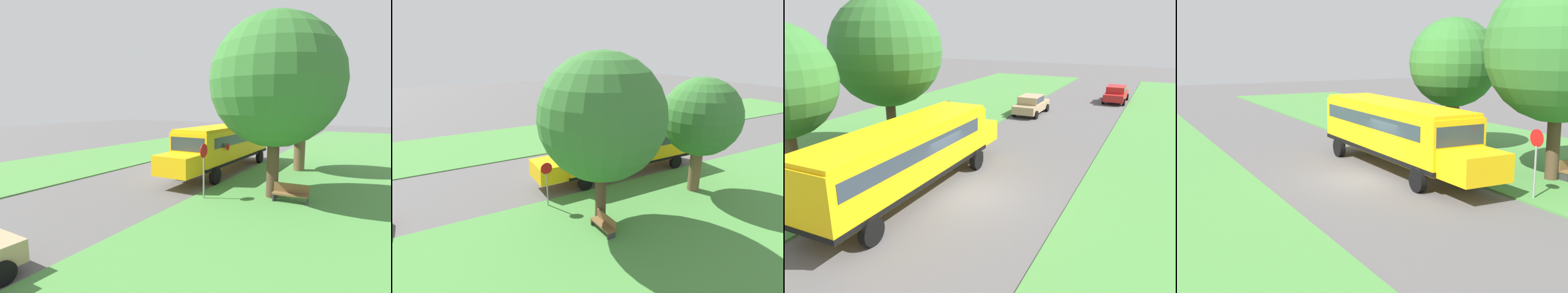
% 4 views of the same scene
% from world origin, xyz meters
% --- Properties ---
extents(ground_plane, '(120.00, 120.00, 0.00)m').
position_xyz_m(ground_plane, '(0.00, 0.00, 0.00)').
color(ground_plane, '#565454').
extents(grass_verge, '(12.00, 80.00, 0.08)m').
position_xyz_m(grass_verge, '(-10.00, 0.00, 0.04)').
color(grass_verge, '#47843D').
rests_on(grass_verge, ground).
extents(school_bus, '(2.84, 12.42, 3.16)m').
position_xyz_m(school_bus, '(-2.48, -1.00, 1.92)').
color(school_bus, yellow).
rests_on(school_bus, ground).
extents(oak_tree_beside_bus, '(4.75, 4.75, 7.28)m').
position_xyz_m(oak_tree_beside_bus, '(-7.08, -3.29, 4.89)').
color(oak_tree_beside_bus, brown).
rests_on(oak_tree_beside_bus, ground).
extents(oak_tree_roadside_mid, '(6.26, 6.26, 8.83)m').
position_xyz_m(oak_tree_roadside_mid, '(-7.51, 4.09, 5.78)').
color(oak_tree_roadside_mid, '#4C3826').
rests_on(oak_tree_roadside_mid, ground).
extents(stop_sign, '(0.08, 0.68, 2.74)m').
position_xyz_m(stop_sign, '(-4.60, 5.85, 1.74)').
color(stop_sign, gray).
rests_on(stop_sign, ground).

